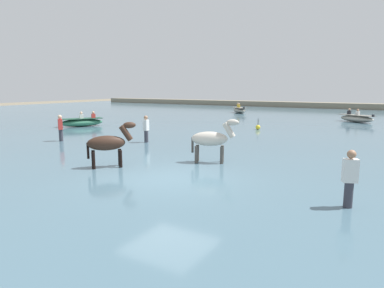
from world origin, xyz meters
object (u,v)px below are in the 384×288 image
person_onlooker_right (146,131)px  boat_far_offshore (239,110)px  boat_distant_west (357,118)px  horse_lead_pinto (212,140)px  horse_trailing_dark_bay (108,144)px  channel_buoy (258,127)px  person_onlooker_left (349,183)px  boat_distant_east (82,122)px  person_spectator_far (61,130)px

person_onlooker_right → boat_far_offshore: bearing=100.4°
boat_far_offshore → boat_distant_west: size_ratio=0.88×
horse_lead_pinto → horse_trailing_dark_bay: 3.67m
channel_buoy → person_onlooker_right: bearing=-111.0°
boat_far_offshore → person_onlooker_left: person_onlooker_left is taller
channel_buoy → horse_trailing_dark_bay: bearing=-93.4°
boat_distant_east → boat_far_offshore: bearing=75.6°
boat_distant_west → channel_buoy: bearing=-120.0°
horse_trailing_dark_bay → person_onlooker_left: size_ratio=1.13×
horse_lead_pinto → boat_distant_west: bearing=80.8°
horse_lead_pinto → channel_buoy: bearing=100.7°
person_onlooker_left → person_onlooker_right: size_ratio=1.00×
horse_trailing_dark_bay → person_spectator_far: horse_trailing_dark_bay is taller
horse_trailing_dark_bay → boat_far_offshore: (-6.09, 25.81, -0.50)m
horse_trailing_dark_bay → channel_buoy: bearing=86.6°
horse_lead_pinto → boat_distant_east: bearing=157.1°
boat_far_offshore → channel_buoy: boat_far_offshore is taller
boat_distant_east → person_onlooker_left: (18.25, -8.20, 0.29)m
boat_distant_west → boat_far_offshore: bearing=160.2°
horse_lead_pinto → person_spectator_far: (-9.00, 0.49, -0.25)m
person_onlooker_right → channel_buoy: person_onlooker_right is taller
boat_distant_west → channel_buoy: size_ratio=4.14×
person_onlooker_left → horse_trailing_dark_bay: bearing=179.3°
boat_far_offshore → channel_buoy: 14.72m
person_spectator_far → horse_lead_pinto: bearing=-3.1°
person_onlooker_left → boat_distant_west: bearing=94.8°
channel_buoy → person_onlooker_left: bearing=-61.9°
boat_far_offshore → person_spectator_far: (-0.21, -22.85, 0.28)m
person_onlooker_right → channel_buoy: 8.44m
person_spectator_far → boat_far_offshore: bearing=89.5°
boat_distant_east → channel_buoy: bearing=22.2°
person_onlooker_left → horse_lead_pinto: bearing=152.4°
person_onlooker_left → person_spectator_far: same height
person_spectator_far → channel_buoy: bearing=54.3°
horse_trailing_dark_bay → boat_distant_east: horse_trailing_dark_bay is taller
horse_lead_pinto → person_onlooker_left: 5.54m
horse_trailing_dark_bay → boat_distant_east: size_ratio=0.60×
boat_far_offshore → boat_distant_east: size_ratio=0.86×
person_onlooker_left → person_spectator_far: bearing=167.6°
channel_buoy → boat_far_offshore: bearing=117.7°
horse_lead_pinto → boat_far_offshore: bearing=110.6°
horse_trailing_dark_bay → person_onlooker_left: (7.61, -0.09, -0.22)m
boat_distant_east → channel_buoy: boat_distant_east is taller
boat_distant_west → person_onlooker_right: person_onlooker_right is taller
boat_far_offshore → person_onlooker_right: bearing=-79.6°
person_spectator_far → person_onlooker_right: 4.47m
boat_distant_west → boat_distant_east: boat_distant_east is taller
boat_distant_east → channel_buoy: 12.31m
boat_far_offshore → person_onlooker_left: bearing=-62.1°
boat_distant_west → boat_distant_east: (-16.44, -13.42, 0.00)m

